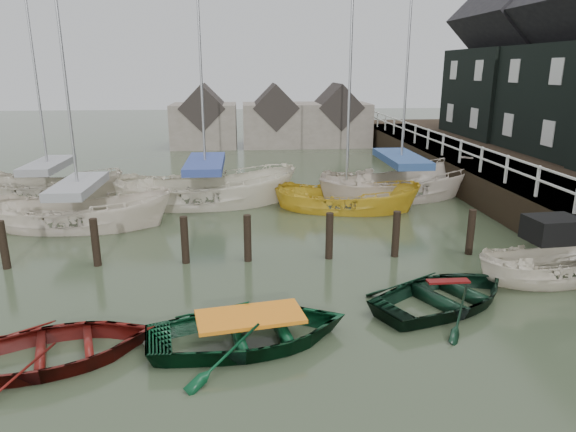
{
  "coord_description": "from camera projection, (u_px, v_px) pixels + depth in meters",
  "views": [
    {
      "loc": [
        -1.24,
        -11.15,
        5.47
      ],
      "look_at": [
        -0.04,
        2.8,
        1.4
      ],
      "focal_mm": 32.0,
      "sensor_mm": 36.0,
      "label": 1
    }
  ],
  "objects": [
    {
      "name": "ground",
      "position": [
        300.0,
        304.0,
        12.29
      ],
      "size": [
        120.0,
        120.0,
        0.0
      ],
      "primitive_type": "plane",
      "color": "#303D27",
      "rests_on": "ground"
    },
    {
      "name": "pier",
      "position": [
        490.0,
        180.0,
        22.44
      ],
      "size": [
        3.04,
        32.0,
        2.7
      ],
      "color": "black",
      "rests_on": "ground"
    },
    {
      "name": "mooring_pilings",
      "position": [
        251.0,
        245.0,
        14.93
      ],
      "size": [
        13.72,
        0.22,
        1.8
      ],
      "color": "black",
      "rests_on": "ground"
    },
    {
      "name": "far_sheds",
      "position": [
        272.0,
        120.0,
        36.72
      ],
      "size": [
        14.0,
        4.08,
        4.39
      ],
      "color": "#665B51",
      "rests_on": "ground"
    },
    {
      "name": "rowboat_red",
      "position": [
        55.0,
        361.0,
        9.91
      ],
      "size": [
        4.52,
        3.81,
        0.8
      ],
      "primitive_type": "imported",
      "rotation": [
        0.0,
        0.0,
        1.89
      ],
      "color": "#4F0F0B",
      "rests_on": "ground"
    },
    {
      "name": "rowboat_green",
      "position": [
        251.0,
        343.0,
        10.56
      ],
      "size": [
        4.6,
        3.63,
        0.86
      ],
      "primitive_type": "imported",
      "rotation": [
        0.0,
        0.0,
        1.74
      ],
      "color": "#083119",
      "rests_on": "ground"
    },
    {
      "name": "rowboat_dkgreen",
      "position": [
        446.0,
        305.0,
        12.25
      ],
      "size": [
        4.81,
        4.31,
        0.82
      ],
      "primitive_type": "imported",
      "rotation": [
        0.0,
        0.0,
        2.04
      ],
      "color": "black",
      "rests_on": "ground"
    },
    {
      "name": "motorboat",
      "position": [
        550.0,
        277.0,
        13.64
      ],
      "size": [
        4.34,
        1.94,
        2.52
      ],
      "rotation": [
        0.0,
        0.0,
        1.66
      ],
      "color": "beige",
      "rests_on": "ground"
    },
    {
      "name": "sailboat_a",
      "position": [
        82.0,
        225.0,
        18.29
      ],
      "size": [
        6.52,
        2.67,
        10.68
      ],
      "rotation": [
        0.0,
        0.0,
        1.53
      ],
      "color": "beige",
      "rests_on": "ground"
    },
    {
      "name": "sailboat_b",
      "position": [
        207.0,
        203.0,
        21.31
      ],
      "size": [
        7.52,
        3.1,
        11.6
      ],
      "rotation": [
        0.0,
        0.0,
        1.61
      ],
      "color": "beige",
      "rests_on": "ground"
    },
    {
      "name": "sailboat_c",
      "position": [
        346.0,
        209.0,
        20.45
      ],
      "size": [
        6.06,
        3.44,
        10.89
      ],
      "rotation": [
        0.0,
        0.0,
        1.33
      ],
      "color": "gold",
      "rests_on": "ground"
    },
    {
      "name": "sailboat_d",
      "position": [
        399.0,
        196.0,
        22.39
      ],
      "size": [
        7.92,
        4.32,
        12.63
      ],
      "rotation": [
        0.0,
        0.0,
        1.78
      ],
      "color": "beige",
      "rests_on": "ground"
    },
    {
      "name": "sailboat_e",
      "position": [
        52.0,
        198.0,
        21.99
      ],
      "size": [
        6.82,
        3.54,
        10.6
      ],
      "rotation": [
        0.0,
        0.0,
        1.39
      ],
      "color": "beige",
      "rests_on": "ground"
    }
  ]
}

